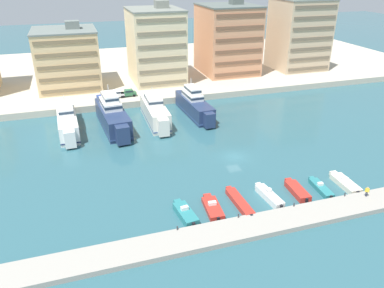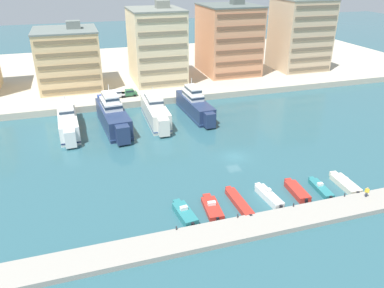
{
  "view_description": "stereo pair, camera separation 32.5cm",
  "coord_description": "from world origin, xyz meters",
  "px_view_note": "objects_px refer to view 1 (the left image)",
  "views": [
    {
      "loc": [
        -26.54,
        -56.88,
        32.33
      ],
      "look_at": [
        -7.5,
        2.72,
        2.5
      ],
      "focal_mm": 35.0,
      "sensor_mm": 36.0,
      "label": 1
    },
    {
      "loc": [
        -26.23,
        -56.98,
        32.33
      ],
      "look_at": [
        -7.5,
        2.72,
        2.5
      ],
      "focal_mm": 35.0,
      "sensor_mm": 36.0,
      "label": 2
    }
  ],
  "objects_px": {
    "yacht_white_far_left": "(67,121)",
    "motorboat_teal_center_right": "(321,188)",
    "car_white_left": "(116,94)",
    "car_green_mid_left": "(128,93)",
    "motorboat_red_center": "(297,190)",
    "motorboat_white_center_left": "(269,196)",
    "motorboat_cream_mid_right": "(345,183)",
    "yacht_navy_center_left": "(194,105)",
    "pedestrian_mid_deck": "(367,191)",
    "yacht_navy_left": "(113,116)",
    "motorboat_red_left": "(212,207)",
    "yacht_ivory_mid_left": "(155,112)",
    "motorboat_teal_far_left": "(185,213)",
    "car_blue_far_left": "(105,95)",
    "motorboat_red_mid_left": "(239,202)"
  },
  "relations": [
    {
      "from": "yacht_white_far_left",
      "to": "motorboat_teal_center_right",
      "type": "xyz_separation_m",
      "value": [
        37.82,
        -37.05,
        -1.86
      ]
    },
    {
      "from": "car_white_left",
      "to": "car_green_mid_left",
      "type": "xyz_separation_m",
      "value": [
        3.14,
        0.16,
        0.0
      ]
    },
    {
      "from": "yacht_white_far_left",
      "to": "car_green_mid_left",
      "type": "height_order",
      "value": "yacht_white_far_left"
    },
    {
      "from": "motorboat_red_center",
      "to": "motorboat_teal_center_right",
      "type": "relative_size",
      "value": 1.01
    },
    {
      "from": "motorboat_white_center_left",
      "to": "motorboat_cream_mid_right",
      "type": "height_order",
      "value": "motorboat_white_center_left"
    },
    {
      "from": "yacht_navy_center_left",
      "to": "car_green_mid_left",
      "type": "distance_m",
      "value": 19.31
    },
    {
      "from": "motorboat_teal_center_right",
      "to": "pedestrian_mid_deck",
      "type": "xyz_separation_m",
      "value": [
        4.68,
        -4.65,
        1.35
      ]
    },
    {
      "from": "yacht_navy_left",
      "to": "motorboat_red_center",
      "type": "distance_m",
      "value": 42.98
    },
    {
      "from": "motorboat_red_center",
      "to": "yacht_navy_left",
      "type": "bearing_deg",
      "value": 124.3
    },
    {
      "from": "yacht_navy_center_left",
      "to": "motorboat_cream_mid_right",
      "type": "relative_size",
      "value": 2.81
    },
    {
      "from": "motorboat_red_left",
      "to": "yacht_ivory_mid_left",
      "type": "bearing_deg",
      "value": 90.65
    },
    {
      "from": "motorboat_teal_center_right",
      "to": "motorboat_teal_far_left",
      "type": "bearing_deg",
      "value": -179.65
    },
    {
      "from": "yacht_navy_left",
      "to": "car_white_left",
      "type": "height_order",
      "value": "yacht_navy_left"
    },
    {
      "from": "yacht_navy_left",
      "to": "yacht_navy_center_left",
      "type": "relative_size",
      "value": 1.06
    },
    {
      "from": "motorboat_white_center_left",
      "to": "yacht_ivory_mid_left",
      "type": "bearing_deg",
      "value": 104.9
    },
    {
      "from": "yacht_navy_left",
      "to": "motorboat_red_left",
      "type": "xyz_separation_m",
      "value": [
        9.95,
        -35.63,
        -2.34
      ]
    },
    {
      "from": "yacht_white_far_left",
      "to": "motorboat_red_center",
      "type": "distance_m",
      "value": 49.84
    },
    {
      "from": "motorboat_red_center",
      "to": "car_green_mid_left",
      "type": "relative_size",
      "value": 1.54
    },
    {
      "from": "car_blue_far_left",
      "to": "motorboat_cream_mid_right",
      "type": "bearing_deg",
      "value": -57.31
    },
    {
      "from": "pedestrian_mid_deck",
      "to": "yacht_ivory_mid_left",
      "type": "bearing_deg",
      "value": 119.69
    },
    {
      "from": "motorboat_red_mid_left",
      "to": "motorboat_red_center",
      "type": "bearing_deg",
      "value": 0.7
    },
    {
      "from": "motorboat_cream_mid_right",
      "to": "motorboat_red_mid_left",
      "type": "bearing_deg",
      "value": 179.04
    },
    {
      "from": "motorboat_red_left",
      "to": "motorboat_teal_center_right",
      "type": "xyz_separation_m",
      "value": [
        18.33,
        -0.22,
        -0.02
      ]
    },
    {
      "from": "yacht_navy_center_left",
      "to": "pedestrian_mid_deck",
      "type": "xyz_separation_m",
      "value": [
        13.46,
        -42.66,
        -0.69
      ]
    },
    {
      "from": "motorboat_teal_far_left",
      "to": "motorboat_cream_mid_right",
      "type": "relative_size",
      "value": 0.92
    },
    {
      "from": "motorboat_teal_far_left",
      "to": "motorboat_teal_center_right",
      "type": "bearing_deg",
      "value": 0.35
    },
    {
      "from": "motorboat_red_mid_left",
      "to": "car_blue_far_left",
      "type": "distance_m",
      "value": 53.06
    },
    {
      "from": "motorboat_cream_mid_right",
      "to": "car_green_mid_left",
      "type": "xyz_separation_m",
      "value": [
        -26.92,
        51.77,
        2.16
      ]
    },
    {
      "from": "yacht_white_far_left",
      "to": "car_green_mid_left",
      "type": "bearing_deg",
      "value": 43.54
    },
    {
      "from": "motorboat_teal_far_left",
      "to": "motorboat_red_center",
      "type": "relative_size",
      "value": 0.99
    },
    {
      "from": "pedestrian_mid_deck",
      "to": "car_green_mid_left",
      "type": "bearing_deg",
      "value": 115.63
    },
    {
      "from": "yacht_white_far_left",
      "to": "motorboat_white_center_left",
      "type": "height_order",
      "value": "yacht_white_far_left"
    },
    {
      "from": "yacht_white_far_left",
      "to": "yacht_ivory_mid_left",
      "type": "height_order",
      "value": "yacht_ivory_mid_left"
    },
    {
      "from": "yacht_navy_center_left",
      "to": "car_green_mid_left",
      "type": "relative_size",
      "value": 4.67
    },
    {
      "from": "motorboat_cream_mid_right",
      "to": "car_white_left",
      "type": "xyz_separation_m",
      "value": [
        -30.06,
        51.61,
        2.16
      ]
    },
    {
      "from": "motorboat_cream_mid_right",
      "to": "car_green_mid_left",
      "type": "bearing_deg",
      "value": 117.48
    },
    {
      "from": "motorboat_red_center",
      "to": "motorboat_red_left",
      "type": "bearing_deg",
      "value": -179.3
    },
    {
      "from": "motorboat_white_center_left",
      "to": "pedestrian_mid_deck",
      "type": "xyz_separation_m",
      "value": [
        13.78,
        -4.85,
        1.18
      ]
    },
    {
      "from": "motorboat_teal_far_left",
      "to": "motorboat_red_mid_left",
      "type": "bearing_deg",
      "value": 2.72
    },
    {
      "from": "motorboat_red_left",
      "to": "car_blue_far_left",
      "type": "xyz_separation_m",
      "value": [
        -10.07,
        51.08,
        2.21
      ]
    },
    {
      "from": "yacht_navy_center_left",
      "to": "motorboat_white_center_left",
      "type": "xyz_separation_m",
      "value": [
        -0.32,
        -37.81,
        -1.87
      ]
    },
    {
      "from": "yacht_navy_center_left",
      "to": "motorboat_red_center",
      "type": "relative_size",
      "value": 3.02
    },
    {
      "from": "motorboat_red_left",
      "to": "pedestrian_mid_deck",
      "type": "height_order",
      "value": "pedestrian_mid_deck"
    },
    {
      "from": "yacht_ivory_mid_left",
      "to": "motorboat_white_center_left",
      "type": "distance_m",
      "value": 37.53
    },
    {
      "from": "yacht_navy_center_left",
      "to": "car_white_left",
      "type": "relative_size",
      "value": 4.72
    },
    {
      "from": "motorboat_red_mid_left",
      "to": "car_white_left",
      "type": "relative_size",
      "value": 1.99
    },
    {
      "from": "motorboat_white_center_left",
      "to": "car_white_left",
      "type": "distance_m",
      "value": 53.97
    },
    {
      "from": "car_white_left",
      "to": "motorboat_cream_mid_right",
      "type": "bearing_deg",
      "value": -59.78
    },
    {
      "from": "car_white_left",
      "to": "yacht_navy_left",
      "type": "bearing_deg",
      "value": -99.98
    },
    {
      "from": "motorboat_cream_mid_right",
      "to": "pedestrian_mid_deck",
      "type": "xyz_separation_m",
      "value": [
        0.13,
        -4.61,
        1.28
      ]
    }
  ]
}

